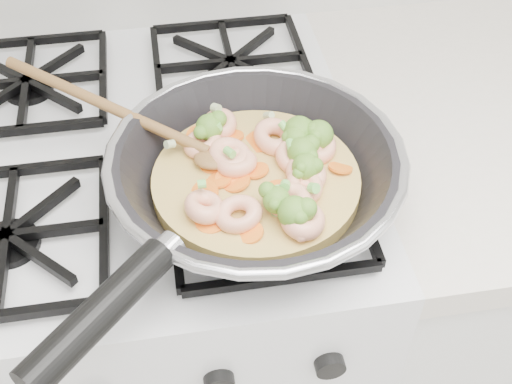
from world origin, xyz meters
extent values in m
cube|color=white|center=(0.00, 1.70, 0.45)|extent=(0.60, 0.60, 0.90)
cube|color=black|center=(0.00, 1.70, 0.91)|extent=(0.56, 0.56, 0.02)
torus|color=#BBBBC2|center=(0.14, 1.56, 0.99)|extent=(0.35, 0.35, 0.01)
cylinder|color=black|center=(-0.03, 1.38, 0.99)|extent=(0.15, 0.15, 0.04)
cylinder|color=tan|center=(0.14, 1.56, 0.95)|extent=(0.24, 0.24, 0.02)
ellipsoid|color=brown|center=(0.10, 1.59, 0.97)|extent=(0.07, 0.07, 0.02)
cylinder|color=brown|center=(-0.03, 1.68, 0.99)|extent=(0.24, 0.17, 0.06)
torus|color=#FFBB96|center=(0.11, 1.65, 0.97)|extent=(0.06, 0.06, 0.02)
torus|color=#FFBB96|center=(0.11, 1.50, 0.97)|extent=(0.06, 0.06, 0.03)
torus|color=#FFBB96|center=(0.09, 1.62, 0.97)|extent=(0.07, 0.07, 0.02)
torus|color=#FFBB96|center=(0.17, 1.51, 0.97)|extent=(0.06, 0.06, 0.02)
torus|color=#FFBB96|center=(0.18, 1.48, 0.97)|extent=(0.07, 0.07, 0.03)
torus|color=#FFBB96|center=(0.22, 1.59, 0.97)|extent=(0.07, 0.07, 0.03)
torus|color=#FFBB96|center=(0.19, 1.53, 0.97)|extent=(0.05, 0.05, 0.02)
torus|color=#FFBB96|center=(0.20, 1.59, 0.97)|extent=(0.07, 0.07, 0.03)
torus|color=#FFBB96|center=(0.11, 1.59, 0.97)|extent=(0.08, 0.08, 0.02)
torus|color=#FFBB96|center=(0.17, 1.61, 0.97)|extent=(0.08, 0.08, 0.03)
torus|color=#FFBB96|center=(0.12, 1.58, 0.97)|extent=(0.05, 0.05, 0.02)
torus|color=#FFBB96|center=(0.20, 1.55, 0.97)|extent=(0.07, 0.07, 0.03)
torus|color=#FFBB96|center=(0.08, 1.51, 0.97)|extent=(0.06, 0.06, 0.03)
torus|color=#FFBB96|center=(0.19, 1.57, 0.97)|extent=(0.08, 0.08, 0.03)
ellipsoid|color=#639B32|center=(0.15, 1.50, 0.98)|extent=(0.04, 0.04, 0.03)
ellipsoid|color=#639B32|center=(0.10, 1.63, 0.98)|extent=(0.04, 0.04, 0.03)
ellipsoid|color=#639B32|center=(0.20, 1.61, 0.98)|extent=(0.05, 0.05, 0.04)
ellipsoid|color=#639B32|center=(0.19, 1.59, 0.98)|extent=(0.04, 0.04, 0.03)
ellipsoid|color=#639B32|center=(0.20, 1.55, 0.98)|extent=(0.04, 0.04, 0.03)
ellipsoid|color=#639B32|center=(0.20, 1.57, 0.98)|extent=(0.05, 0.05, 0.04)
ellipsoid|color=#639B32|center=(0.17, 1.48, 0.98)|extent=(0.05, 0.05, 0.04)
ellipsoid|color=#639B32|center=(0.22, 1.60, 0.98)|extent=(0.05, 0.05, 0.04)
cylinder|color=orange|center=(0.09, 1.59, 0.96)|extent=(0.03, 0.03, 0.01)
cylinder|color=orange|center=(0.12, 1.47, 0.96)|extent=(0.03, 0.03, 0.01)
cylinder|color=orange|center=(0.08, 1.64, 0.96)|extent=(0.04, 0.04, 0.01)
cylinder|color=orange|center=(0.10, 1.56, 0.96)|extent=(0.04, 0.04, 0.01)
cylinder|color=orange|center=(0.14, 1.57, 0.96)|extent=(0.04, 0.04, 0.01)
cylinder|color=orange|center=(0.08, 1.50, 0.96)|extent=(0.04, 0.04, 0.01)
cylinder|color=orange|center=(0.12, 1.63, 0.96)|extent=(0.04, 0.04, 0.01)
cylinder|color=orange|center=(0.08, 1.54, 0.96)|extent=(0.04, 0.04, 0.02)
cylinder|color=orange|center=(0.15, 1.62, 0.96)|extent=(0.03, 0.04, 0.02)
cylinder|color=orange|center=(0.12, 1.55, 0.96)|extent=(0.04, 0.04, 0.01)
cylinder|color=orange|center=(0.08, 1.52, 0.96)|extent=(0.04, 0.04, 0.02)
cylinder|color=orange|center=(0.16, 1.53, 0.96)|extent=(0.03, 0.03, 0.00)
cylinder|color=orange|center=(0.11, 1.56, 0.96)|extent=(0.05, 0.05, 0.01)
cylinder|color=orange|center=(0.24, 1.56, 0.96)|extent=(0.04, 0.04, 0.01)
cylinder|color=#71CC51|center=(0.20, 1.60, 0.98)|extent=(0.01, 0.01, 0.01)
cylinder|color=#71CC51|center=(0.18, 1.61, 0.98)|extent=(0.01, 0.01, 0.01)
cylinder|color=#71CC51|center=(0.11, 1.58, 0.98)|extent=(0.01, 0.01, 0.01)
cylinder|color=#B4C78D|center=(0.11, 1.66, 0.99)|extent=(0.01, 0.01, 0.01)
cylinder|color=#71CC51|center=(0.16, 1.52, 0.98)|extent=(0.01, 0.01, 0.01)
cylinder|color=#71CC51|center=(0.09, 1.64, 0.98)|extent=(0.01, 0.01, 0.01)
cylinder|color=#71CC51|center=(0.21, 1.61, 0.97)|extent=(0.01, 0.01, 0.01)
cylinder|color=#71CC51|center=(0.20, 1.62, 0.98)|extent=(0.01, 0.01, 0.01)
cylinder|color=#B4C78D|center=(0.11, 1.65, 0.98)|extent=(0.01, 0.01, 0.01)
cylinder|color=#71CC51|center=(0.11, 1.63, 0.98)|extent=(0.01, 0.01, 0.01)
cylinder|color=#71CC51|center=(0.18, 1.58, 0.98)|extent=(0.01, 0.01, 0.01)
cylinder|color=#B4C78D|center=(0.17, 1.65, 0.97)|extent=(0.01, 0.01, 0.01)
cylinder|color=#71CC51|center=(0.20, 1.51, 0.98)|extent=(0.01, 0.01, 0.01)
cylinder|color=#71CC51|center=(0.08, 1.53, 0.99)|extent=(0.01, 0.01, 0.01)
cylinder|color=#B4C78D|center=(0.05, 1.61, 0.98)|extent=(0.01, 0.01, 0.01)
cylinder|color=#71CC51|center=(0.17, 1.52, 0.98)|extent=(0.01, 0.01, 0.01)
camera|label=1|loc=(0.05, 1.02, 1.49)|focal=46.11mm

